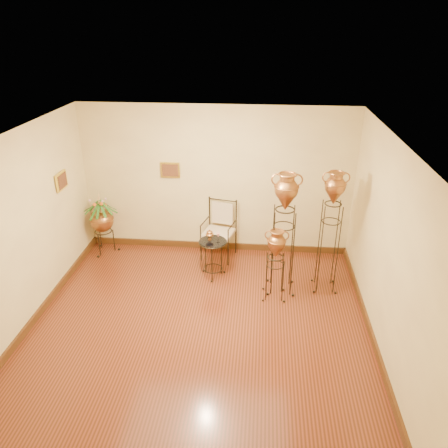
# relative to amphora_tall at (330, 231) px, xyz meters

# --- Properties ---
(ground) EXTENTS (5.00, 5.00, 0.00)m
(ground) POSITION_rel_amphora_tall_xyz_m (-1.95, -1.27, -1.06)
(ground) COLOR maroon
(ground) RESTS_ON ground
(room_shell) EXTENTS (5.02, 5.02, 2.81)m
(room_shell) POSITION_rel_amphora_tall_xyz_m (-1.95, -1.26, 0.67)
(room_shell) COLOR beige
(room_shell) RESTS_ON ground
(amphora_tall) EXTENTS (0.51, 0.51, 2.08)m
(amphora_tall) POSITION_rel_amphora_tall_xyz_m (0.00, 0.00, 0.00)
(amphora_tall) COLOR black
(amphora_tall) RESTS_ON ground
(amphora_mid) EXTENTS (0.61, 0.61, 2.07)m
(amphora_mid) POSITION_rel_amphora_tall_xyz_m (-0.74, -0.11, -0.01)
(amphora_mid) COLOR black
(amphora_mid) RESTS_ON ground
(amphora_short) EXTENTS (0.37, 0.37, 1.22)m
(amphora_short) POSITION_rel_amphora_tall_xyz_m (-0.85, -0.33, -0.45)
(amphora_short) COLOR black
(amphora_short) RESTS_ON ground
(planter_urn) EXTENTS (0.85, 0.85, 1.27)m
(planter_urn) POSITION_rel_amphora_tall_xyz_m (-4.10, 0.88, -0.35)
(planter_urn) COLOR black
(planter_urn) RESTS_ON ground
(armchair) EXTENTS (0.72, 0.69, 1.09)m
(armchair) POSITION_rel_amphora_tall_xyz_m (-1.88, 0.88, -0.51)
(armchair) COLOR black
(armchair) RESTS_ON ground
(side_table) EXTENTS (0.50, 0.50, 0.87)m
(side_table) POSITION_rel_amphora_tall_xyz_m (-1.91, 0.20, -0.70)
(side_table) COLOR black
(side_table) RESTS_ON ground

